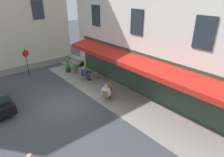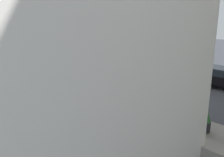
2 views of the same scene
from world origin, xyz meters
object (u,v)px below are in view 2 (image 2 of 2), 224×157
object	(u,v)px
seated_patron_in_blue	(152,101)
parked_car_black	(219,77)
cafe_table_near_entrance	(107,88)
cafe_chair_wicker_kerbside	(132,106)
potted_plant_by_steps	(205,118)
cafe_table_mid_terrace	(145,106)
cafe_chair_wicker_back_row	(108,90)
cafe_chair_wicker_corner_left	(155,103)
seated_companion_in_white	(109,82)
potted_plant_mid_terrace	(186,118)
walking_pedestrian_in_red	(136,59)
cafe_chair_wicker_by_window	(110,84)

from	to	relation	value
seated_patron_in_blue	parked_car_black	distance (m)	7.00
parked_car_black	cafe_table_near_entrance	bearing A→B (deg)	-119.79
cafe_chair_wicker_kerbside	potted_plant_by_steps	distance (m)	3.32
seated_patron_in_blue	parked_car_black	xyz separation A→B (m)	(0.24, 6.99, 0.02)
cafe_table_near_entrance	parked_car_black	world-z (taller)	parked_car_black
parked_car_black	potted_plant_by_steps	bearing A→B (deg)	-70.34
parked_car_black	cafe_table_mid_terrace	bearing A→B (deg)	-92.65
cafe_chair_wicker_back_row	seated_patron_in_blue	bearing A→B (deg)	1.86
cafe_chair_wicker_back_row	cafe_chair_wicker_corner_left	distance (m)	3.18
cafe_table_near_entrance	seated_companion_in_white	bearing A→B (deg)	121.99
seated_companion_in_white	seated_patron_in_blue	bearing A→B (deg)	-9.90
potted_plant_mid_terrace	potted_plant_by_steps	bearing A→B (deg)	27.20
potted_plant_by_steps	parked_car_black	world-z (taller)	parked_car_black
walking_pedestrian_in_red	parked_car_black	size ratio (longest dim) A/B	0.37
cafe_chair_wicker_by_window	cafe_table_mid_terrace	world-z (taller)	cafe_chair_wicker_by_window
cafe_chair_wicker_kerbside	potted_plant_by_steps	world-z (taller)	potted_plant_by_steps
cafe_chair_wicker_by_window	potted_plant_mid_terrace	distance (m)	6.04
walking_pedestrian_in_red	parked_car_black	world-z (taller)	walking_pedestrian_in_red
potted_plant_mid_terrace	cafe_chair_wicker_back_row	bearing A→B (deg)	178.30
cafe_table_mid_terrace	seated_patron_in_blue	distance (m)	0.46
cafe_chair_wicker_corner_left	potted_plant_mid_terrace	distance (m)	2.02
seated_companion_in_white	walking_pedestrian_in_red	size ratio (longest dim) A/B	0.81
cafe_table_near_entrance	parked_car_black	bearing A→B (deg)	60.21
cafe_table_near_entrance	cafe_chair_wicker_back_row	xyz separation A→B (m)	(0.48, -0.41, 0.06)
walking_pedestrian_in_red	potted_plant_by_steps	world-z (taller)	walking_pedestrian_in_red
cafe_chair_wicker_back_row	cafe_chair_wicker_kerbside	distance (m)	2.78
cafe_chair_wicker_by_window	cafe_chair_wicker_kerbside	distance (m)	3.90
potted_plant_by_steps	seated_companion_in_white	bearing A→B (deg)	175.02
cafe_chair_wicker_by_window	potted_plant_by_steps	size ratio (longest dim) A/B	0.74
cafe_chair_wicker_kerbside	parked_car_black	xyz separation A→B (m)	(0.69, 7.92, 0.16)
walking_pedestrian_in_red	potted_plant_by_steps	size ratio (longest dim) A/B	1.31
cafe_table_near_entrance	cafe_chair_wicker_corner_left	world-z (taller)	cafe_chair_wicker_corner_left
cafe_table_near_entrance	walking_pedestrian_in_red	size ratio (longest dim) A/B	0.46
potted_plant_mid_terrace	walking_pedestrian_in_red	bearing A→B (deg)	141.56
cafe_chair_wicker_back_row	cafe_table_mid_terrace	world-z (taller)	cafe_chair_wicker_back_row
cafe_chair_wicker_corner_left	walking_pedestrian_in_red	bearing A→B (deg)	136.54
cafe_table_mid_terrace	potted_plant_mid_terrace	size ratio (longest dim) A/B	0.74
cafe_table_near_entrance	cafe_chair_wicker_back_row	size ratio (longest dim) A/B	0.82
cafe_table_mid_terrace	potted_plant_by_steps	distance (m)	2.85
cafe_chair_wicker_by_window	cafe_chair_wicker_back_row	xyz separation A→B (m)	(0.81, -0.95, 0.00)
seated_patron_in_blue	parked_car_black	bearing A→B (deg)	88.06
cafe_table_mid_terrace	cafe_chair_wicker_kerbside	xyz separation A→B (m)	(-0.35, -0.53, 0.06)
potted_plant_mid_terrace	seated_patron_in_blue	bearing A→B (deg)	172.87
seated_patron_in_blue	walking_pedestrian_in_red	world-z (taller)	walking_pedestrian_in_red
cafe_table_near_entrance	cafe_chair_wicker_kerbside	world-z (taller)	cafe_chair_wicker_kerbside
seated_companion_in_white	walking_pedestrian_in_red	bearing A→B (deg)	117.40
cafe_chair_wicker_corner_left	potted_plant_by_steps	world-z (taller)	potted_plant_by_steps
cafe_chair_wicker_back_row	cafe_chair_wicker_corner_left	xyz separation A→B (m)	(3.16, 0.31, 0.00)
parked_car_black	potted_plant_mid_terrace	bearing A→B (deg)	-76.19
cafe_table_mid_terrace	cafe_table_near_entrance	bearing A→B (deg)	168.39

